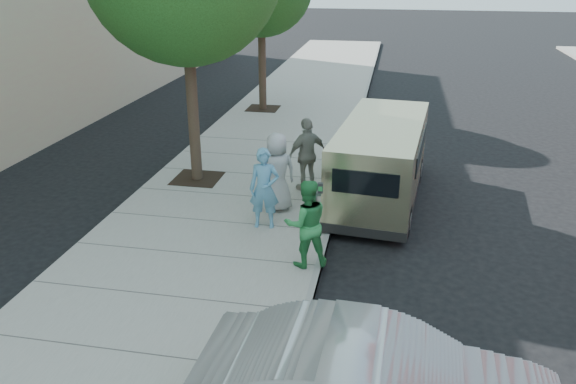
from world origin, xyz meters
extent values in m
plane|color=black|center=(0.00, 0.00, 0.00)|extent=(120.00, 120.00, 0.00)
cube|color=gray|center=(-1.00, 0.00, 0.07)|extent=(5.00, 60.00, 0.15)
cube|color=gray|center=(1.44, 0.00, 0.07)|extent=(0.12, 60.00, 0.16)
cube|color=black|center=(-2.30, 2.40, 0.15)|extent=(1.20, 1.20, 0.01)
cylinder|color=#38281E|center=(-2.30, 2.40, 2.13)|extent=(0.28, 0.28, 3.96)
cube|color=black|center=(-2.30, 10.00, 0.15)|extent=(1.20, 1.20, 0.01)
cylinder|color=#38281E|center=(-2.30, 10.00, 1.91)|extent=(0.28, 0.28, 3.52)
cylinder|color=gray|center=(1.25, -0.57, 0.66)|extent=(0.05, 0.05, 1.02)
cube|color=gray|center=(1.25, -0.57, 1.21)|extent=(0.21, 0.07, 0.07)
cube|color=#2D2D30|center=(1.17, -0.58, 1.34)|extent=(0.12, 0.10, 0.20)
cube|color=#2D2D30|center=(1.33, -0.56, 1.34)|extent=(0.12, 0.10, 0.20)
cube|color=#C4BD8D|center=(2.42, 2.14, 1.07)|extent=(2.25, 4.97, 1.77)
cube|color=#C4BD8D|center=(2.68, 4.75, 0.63)|extent=(1.68, 0.65, 0.76)
cube|color=black|center=(2.18, -0.27, 1.38)|extent=(1.33, 0.15, 0.49)
cylinder|color=black|center=(1.80, 3.80, 0.34)|extent=(0.30, 0.70, 0.68)
cylinder|color=black|center=(3.36, 3.64, 0.34)|extent=(0.30, 0.70, 0.68)
cylinder|color=black|center=(1.47, 0.54, 0.34)|extent=(0.30, 0.70, 0.68)
cylinder|color=black|center=(3.03, 0.38, 0.34)|extent=(0.30, 0.70, 0.68)
imported|color=#589ABD|center=(0.08, -0.04, 1.02)|extent=(0.68, 0.49, 1.74)
imported|color=#2E8D47|center=(1.20, -1.49, 1.00)|extent=(1.00, 0.90, 1.69)
imported|color=#AFAFB1|center=(0.16, 0.88, 1.05)|extent=(1.05, 0.97, 1.81)
imported|color=gray|center=(0.64, 2.19, 1.06)|extent=(1.10, 1.04, 1.83)
camera|label=1|loc=(2.60, -10.64, 5.47)|focal=35.00mm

